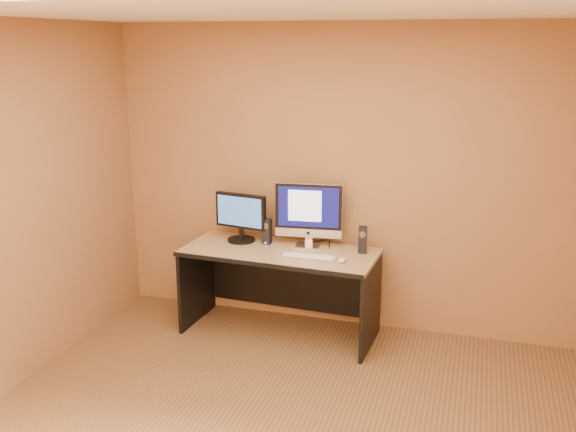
{
  "coord_description": "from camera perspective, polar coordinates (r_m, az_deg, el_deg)",
  "views": [
    {
      "loc": [
        1.14,
        -3.25,
        2.44
      ],
      "look_at": [
        -0.31,
        1.51,
        1.08
      ],
      "focal_mm": 40.0,
      "sensor_mm": 36.0,
      "label": 1
    }
  ],
  "objects": [
    {
      "name": "cable_b",
      "position": [
        5.61,
        2.83,
        -2.23
      ],
      "size": [
        0.12,
        0.15,
        0.01
      ],
      "primitive_type": "cylinder",
      "rotation": [
        1.57,
        0.0,
        -0.65
      ],
      "color": "black",
      "rests_on": "desk"
    },
    {
      "name": "speaker_right",
      "position": [
        5.32,
        6.65,
        -2.11
      ],
      "size": [
        0.08,
        0.08,
        0.22
      ],
      "primitive_type": null,
      "rotation": [
        0.0,
        0.0,
        0.12
      ],
      "color": "black",
      "rests_on": "desk"
    },
    {
      "name": "cable_a",
      "position": [
        5.55,
        3.69,
        -2.45
      ],
      "size": [
        0.06,
        0.22,
        0.01
      ],
      "primitive_type": "cylinder",
      "rotation": [
        1.57,
        0.0,
        0.24
      ],
      "color": "black",
      "rests_on": "desk"
    },
    {
      "name": "walls",
      "position": [
        3.63,
        -2.26,
        -3.03
      ],
      "size": [
        4.0,
        4.0,
        2.6
      ],
      "primitive_type": null,
      "color": "#95633C",
      "rests_on": "ground"
    },
    {
      "name": "keyboard",
      "position": [
        5.2,
        1.85,
        -3.62
      ],
      "size": [
        0.44,
        0.13,
        0.02
      ],
      "primitive_type": "cube",
      "rotation": [
        0.0,
        0.0,
        0.03
      ],
      "color": "#B9B8BD",
      "rests_on": "desk"
    },
    {
      "name": "speaker_left",
      "position": [
        5.52,
        -1.88,
        -1.36
      ],
      "size": [
        0.07,
        0.08,
        0.22
      ],
      "primitive_type": null,
      "rotation": [
        0.0,
        0.0,
        -0.05
      ],
      "color": "black",
      "rests_on": "desk"
    },
    {
      "name": "mouse",
      "position": [
        5.11,
        4.84,
        -3.9
      ],
      "size": [
        0.06,
        0.11,
        0.04
      ],
      "primitive_type": "ellipsoid",
      "rotation": [
        0.0,
        0.0,
        -0.04
      ],
      "color": "white",
      "rests_on": "desk"
    },
    {
      "name": "ceiling",
      "position": [
        3.45,
        -2.49,
        17.95
      ],
      "size": [
        4.0,
        4.0,
        0.0
      ],
      "primitive_type": "plane",
      "color": "white",
      "rests_on": "walls"
    },
    {
      "name": "imac",
      "position": [
        5.4,
        1.8,
        0.1
      ],
      "size": [
        0.6,
        0.27,
        0.56
      ],
      "primitive_type": null,
      "rotation": [
        0.0,
        0.0,
        0.11
      ],
      "color": "silver",
      "rests_on": "desk"
    },
    {
      "name": "desk",
      "position": [
        5.5,
        -0.75,
        -6.76
      ],
      "size": [
        1.65,
        0.79,
        0.75
      ],
      "primitive_type": null,
      "rotation": [
        0.0,
        0.0,
        -0.05
      ],
      "color": "tan",
      "rests_on": "ground"
    },
    {
      "name": "second_monitor",
      "position": [
        5.58,
        -4.21,
        -0.14
      ],
      "size": [
        0.52,
        0.32,
        0.42
      ],
      "primitive_type": null,
      "rotation": [
        0.0,
        0.0,
        -0.16
      ],
      "color": "black",
      "rests_on": "desk"
    }
  ]
}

